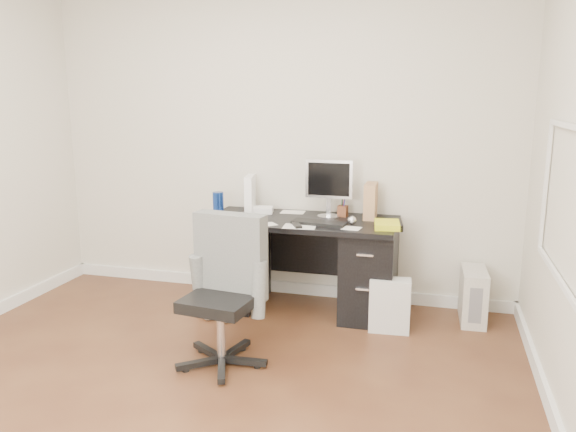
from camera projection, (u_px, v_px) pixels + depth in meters
The scene contains 18 objects.
ground at pixel (177, 409), 3.12m from camera, with size 4.00×4.00×0.00m, color #422215.
room_shell at pixel (172, 105), 2.79m from camera, with size 4.02×4.02×2.71m.
desk at pixel (301, 261), 4.51m from camera, with size 1.50×0.70×0.75m.
loose_papers at pixel (275, 219), 4.44m from camera, with size 1.10×0.60×0.00m, color silver, non-canonical shape.
lcd_monitor at pixel (329, 188), 4.44m from camera, with size 0.38×0.21×0.47m, color silver, non-canonical shape.
keyboard at pixel (319, 223), 4.25m from camera, with size 0.41×0.14×0.02m, color black.
computer_mouse at pixel (352, 220), 4.23m from camera, with size 0.07×0.07×0.07m, color silver.
travel_mug at pixel (218, 204), 4.53m from camera, with size 0.09×0.09×0.20m, color navy.
white_binder at pixel (250, 194), 4.69m from camera, with size 0.12×0.26×0.31m, color white.
magazine_file at pixel (371, 201), 4.44m from camera, with size 0.12×0.24×0.28m, color #A1754E.
pen_cup at pixel (343, 203), 4.51m from camera, with size 0.09×0.09×0.22m, color #5A2D19, non-canonical shape.
yellow_book at pixel (388, 225), 4.14m from camera, with size 0.20×0.25×0.04m, color yellow.
paper_remote at pixel (300, 225), 4.18m from camera, with size 0.24×0.19×0.02m, color silver, non-canonical shape.
office_chair at pixel (220, 293), 3.54m from camera, with size 0.55×0.55×0.97m, color #4D4F4D, non-canonical shape.
pc_tower at pixel (473, 296), 4.30m from camera, with size 0.18×0.41×0.41m, color #ADA79C.
shopping_bag at pixel (390, 305), 4.12m from camera, with size 0.30×0.21×0.40m, color silver.
wicker_basket at pixel (227, 277), 4.74m from camera, with size 0.41×0.41×0.41m, color #482815.
desk_printer at pixel (229, 283), 4.89m from camera, with size 0.36×0.29×0.21m, color slate.
Camera 1 is at (1.33, -2.56, 1.70)m, focal length 35.00 mm.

